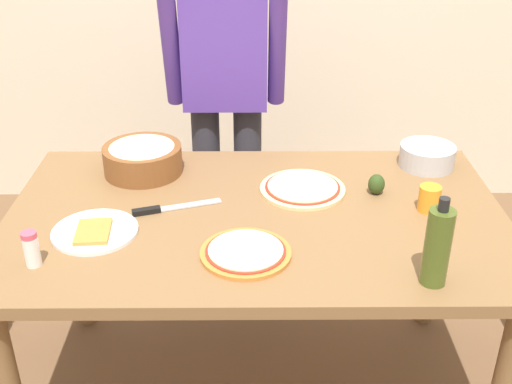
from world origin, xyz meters
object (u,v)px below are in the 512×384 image
object	(u,v)px
avocado	(376,184)
chef_knife	(166,208)
popcorn_bowl	(143,157)
dining_table	(256,237)
cup_orange	(429,198)
salt_shaker	(31,249)
pizza_cooked_on_tray	(246,252)
pizza_raw_on_board	(303,188)
person_cook	(225,84)
plate_with_slice	(95,231)
olive_oil_bottle	(437,246)
mixing_bowl_steel	(427,156)

from	to	relation	value
avocado	chef_knife	bearing A→B (deg)	-171.19
popcorn_bowl	avocado	world-z (taller)	popcorn_bowl
dining_table	cup_orange	distance (m)	0.57
salt_shaker	pizza_cooked_on_tray	bearing A→B (deg)	4.37
pizza_cooked_on_tray	salt_shaker	xyz separation A→B (m)	(-0.59, -0.05, 0.04)
pizza_raw_on_board	popcorn_bowl	bearing A→B (deg)	165.27
pizza_raw_on_board	popcorn_bowl	size ratio (longest dim) A/B	1.04
person_cook	popcorn_bowl	world-z (taller)	person_cook
salt_shaker	avocado	distance (m)	1.11
cup_orange	salt_shaker	distance (m)	1.22
person_cook	chef_knife	bearing A→B (deg)	-102.95
plate_with_slice	olive_oil_bottle	xyz separation A→B (m)	(0.96, -0.25, 0.11)
cup_orange	mixing_bowl_steel	bearing A→B (deg)	77.42
pizza_cooked_on_tray	olive_oil_bottle	bearing A→B (deg)	-14.83
mixing_bowl_steel	avocado	distance (m)	0.31
chef_knife	avocado	xyz separation A→B (m)	(0.70, 0.11, 0.03)
olive_oil_bottle	pizza_raw_on_board	bearing A→B (deg)	120.59
dining_table	popcorn_bowl	size ratio (longest dim) A/B	5.71
person_cook	salt_shaker	size ratio (longest dim) A/B	15.28
mixing_bowl_steel	salt_shaker	distance (m)	1.40
popcorn_bowl	olive_oil_bottle	size ratio (longest dim) A/B	1.09
person_cook	plate_with_slice	xyz separation A→B (m)	(-0.37, -0.88, -0.17)
dining_table	plate_with_slice	bearing A→B (deg)	-166.00
dining_table	cup_orange	world-z (taller)	cup_orange
dining_table	olive_oil_bottle	xyz separation A→B (m)	(0.47, -0.37, 0.20)
dining_table	mixing_bowl_steel	world-z (taller)	mixing_bowl_steel
plate_with_slice	cup_orange	bearing A→B (deg)	7.54
dining_table	mixing_bowl_steel	xyz separation A→B (m)	(0.63, 0.35, 0.13)
dining_table	salt_shaker	world-z (taller)	salt_shaker
plate_with_slice	person_cook	bearing A→B (deg)	67.31
dining_table	person_cook	world-z (taller)	person_cook
pizza_raw_on_board	pizza_cooked_on_tray	bearing A→B (deg)	-115.91
pizza_cooked_on_tray	olive_oil_bottle	world-z (taller)	olive_oil_bottle
dining_table	mixing_bowl_steel	size ratio (longest dim) A/B	8.00
person_cook	mixing_bowl_steel	distance (m)	0.87
person_cook	cup_orange	size ratio (longest dim) A/B	19.06
mixing_bowl_steel	salt_shaker	size ratio (longest dim) A/B	1.89
person_cook	avocado	world-z (taller)	person_cook
plate_with_slice	salt_shaker	size ratio (longest dim) A/B	2.45
plate_with_slice	popcorn_bowl	size ratio (longest dim) A/B	0.93
popcorn_bowl	mixing_bowl_steel	bearing A→B (deg)	2.47
person_cook	popcorn_bowl	bearing A→B (deg)	-121.76
plate_with_slice	mixing_bowl_steel	world-z (taller)	mixing_bowl_steel
person_cook	avocado	size ratio (longest dim) A/B	23.14
avocado	olive_oil_bottle	bearing A→B (deg)	-82.73
dining_table	mixing_bowl_steel	bearing A→B (deg)	28.79
olive_oil_bottle	mixing_bowl_steel	bearing A→B (deg)	77.59
plate_with_slice	dining_table	bearing A→B (deg)	14.00
mixing_bowl_steel	chef_knife	xyz separation A→B (m)	(-0.92, -0.32, -0.03)
dining_table	popcorn_bowl	distance (m)	0.53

